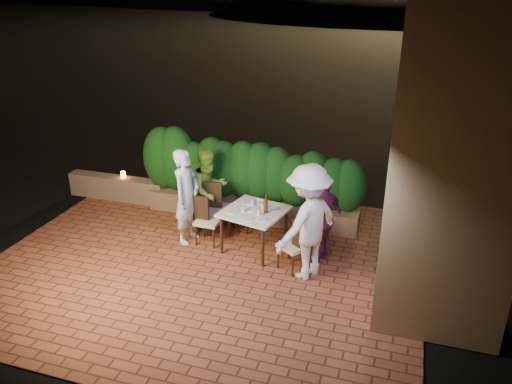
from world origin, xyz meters
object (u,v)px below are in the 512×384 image
at_px(chair_left_back, 221,208).
at_px(parapet_lamp, 123,175).
at_px(dining_table, 254,230).
at_px(chair_right_back, 304,231).
at_px(diner_blue, 187,196).
at_px(beer_bottle, 266,204).
at_px(chair_right_front, 294,244).
at_px(bowl, 259,202).
at_px(diner_purple, 323,219).
at_px(chair_left_front, 208,220).
at_px(diner_white, 308,222).
at_px(diner_green, 209,190).

height_order(chair_left_back, parapet_lamp, chair_left_back).
relative_size(chair_left_back, parapet_lamp, 7.11).
xyz_separation_m(dining_table, chair_right_back, (0.87, 0.02, 0.11)).
relative_size(chair_left_back, diner_blue, 0.58).
bearing_deg(beer_bottle, chair_right_front, -33.87).
bearing_deg(chair_left_back, bowl, -17.13).
relative_size(bowl, chair_right_back, 0.18).
xyz_separation_m(diner_blue, parapet_lamp, (-2.04, 1.21, -0.29)).
bearing_deg(chair_right_front, diner_purple, -100.94).
distance_m(bowl, diner_blue, 1.27).
relative_size(chair_left_front, diner_white, 0.48).
bearing_deg(chair_right_front, chair_left_front, 18.82).
distance_m(diner_green, diner_white, 2.35).
xyz_separation_m(dining_table, diner_white, (1.04, -0.53, 0.56)).
height_order(chair_right_front, parapet_lamp, chair_right_front).
relative_size(bowl, diner_purple, 0.11).
relative_size(beer_bottle, diner_white, 0.18).
bearing_deg(diner_white, dining_table, -86.34).
bearing_deg(diner_white, chair_right_front, -84.56).
xyz_separation_m(chair_right_back, parapet_lamp, (-4.14, 1.16, 0.08)).
relative_size(bowl, chair_left_back, 0.18).
bearing_deg(chair_left_back, diner_blue, -142.67).
relative_size(diner_blue, parapet_lamp, 12.29).
xyz_separation_m(dining_table, diner_purple, (1.18, -0.01, 0.39)).
xyz_separation_m(chair_left_back, chair_right_front, (1.57, -0.84, -0.05)).
relative_size(chair_right_front, diner_blue, 0.52).
bearing_deg(beer_bottle, dining_table, 173.28).
bearing_deg(diner_purple, diner_white, 12.29).
xyz_separation_m(chair_left_back, parapet_lamp, (-2.49, 0.75, 0.07)).
xyz_separation_m(beer_bottle, diner_green, (-1.26, 0.56, -0.14)).
xyz_separation_m(diner_green, diner_purple, (2.23, -0.55, -0.01)).
height_order(bowl, chair_right_back, chair_right_back).
height_order(diner_white, diner_purple, diner_white).
bearing_deg(chair_left_back, diner_green, 149.86).
bearing_deg(chair_left_back, parapet_lamp, 154.81).
bearing_deg(chair_right_back, chair_left_back, -1.63).
bearing_deg(dining_table, chair_right_front, -27.59).
height_order(dining_table, diner_purple, diner_purple).
bearing_deg(parapet_lamp, chair_right_back, -15.63).
height_order(beer_bottle, diner_white, diner_white).
relative_size(beer_bottle, chair_right_back, 0.34).
xyz_separation_m(dining_table, diner_blue, (-1.23, -0.04, 0.49)).
bearing_deg(dining_table, diner_green, 152.96).
xyz_separation_m(bowl, chair_right_back, (0.89, -0.30, -0.28)).
bearing_deg(bowl, chair_left_front, -158.24).
height_order(bowl, diner_white, diner_white).
relative_size(chair_right_front, parapet_lamp, 6.44).
xyz_separation_m(beer_bottle, chair_left_back, (-0.99, 0.45, -0.42)).
xyz_separation_m(chair_left_front, chair_right_front, (1.65, -0.40, 0.01)).
xyz_separation_m(chair_right_front, diner_green, (-1.85, 0.95, 0.33)).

